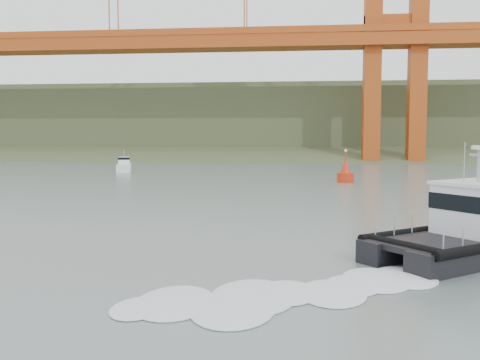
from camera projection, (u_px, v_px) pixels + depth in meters
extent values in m
plane|color=#566761|center=(200.00, 241.00, 25.51)|extent=(400.00, 400.00, 0.00)
cube|color=#374426|center=(276.00, 159.00, 116.68)|extent=(500.00, 44.72, 16.25)
cube|color=#374426|center=(280.00, 132.00, 143.93)|extent=(500.00, 70.00, 18.00)
cube|color=#374426|center=(282.00, 117.00, 168.29)|extent=(500.00, 60.00, 16.00)
cube|color=#A34114|center=(273.00, 43.00, 98.01)|extent=(260.00, 6.00, 2.20)
cube|color=black|center=(448.00, 242.00, 23.18)|extent=(8.47, 6.90, 1.07)
cube|color=black|center=(467.00, 238.00, 21.89)|extent=(8.88, 7.99, 0.22)
cylinder|color=#96999E|center=(479.00, 166.00, 21.97)|extent=(0.14, 0.14, 1.60)
cylinder|color=white|center=(479.00, 147.00, 21.91)|extent=(0.62, 0.62, 0.16)
cube|color=white|center=(124.00, 168.00, 74.79)|extent=(3.42, 6.08, 1.15)
cube|color=white|center=(124.00, 161.00, 75.18)|extent=(2.11, 2.64, 1.15)
cube|color=black|center=(124.00, 158.00, 75.15)|extent=(2.17, 2.70, 0.34)
cylinder|color=#96999E|center=(124.00, 154.00, 74.62)|extent=(0.08, 0.08, 1.15)
cylinder|color=red|center=(345.00, 179.00, 57.28)|extent=(1.80, 1.80, 1.20)
cone|color=red|center=(345.00, 167.00, 57.18)|extent=(1.40, 1.40, 1.80)
cylinder|color=red|center=(346.00, 156.00, 57.08)|extent=(0.16, 0.16, 1.00)
sphere|color=#E5D87F|center=(346.00, 151.00, 57.03)|extent=(0.30, 0.30, 0.30)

